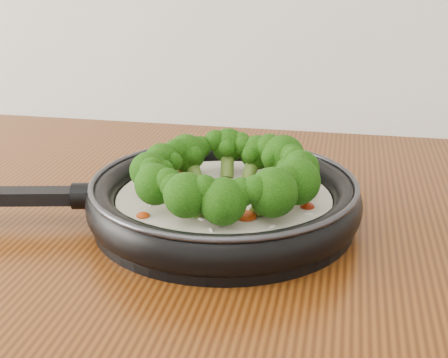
# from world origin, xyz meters

# --- Properties ---
(skillet) EXTENTS (0.48, 0.35, 0.09)m
(skillet) POSITION_xyz_m (0.13, 1.12, 0.93)
(skillet) COLOR black
(skillet) RESTS_ON counter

